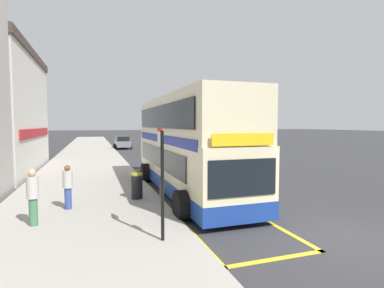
# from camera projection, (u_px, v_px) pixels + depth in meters

# --- Properties ---
(ground_plane) EXTENTS (260.00, 260.00, 0.00)m
(ground_plane) POSITION_uv_depth(u_px,v_px,m) (146.00, 149.00, 38.60)
(ground_plane) COLOR #333335
(pavement_near) EXTENTS (6.00, 76.00, 0.14)m
(pavement_near) POSITION_uv_depth(u_px,v_px,m) (89.00, 150.00, 36.38)
(pavement_near) COLOR #A39E93
(pavement_near) RESTS_ON ground
(double_decker_bus) EXTENTS (3.23, 11.12, 4.40)m
(double_decker_bus) POSITION_uv_depth(u_px,v_px,m) (186.00, 148.00, 13.91)
(double_decker_bus) COLOR beige
(double_decker_bus) RESTS_ON ground
(bus_bay_markings) EXTENTS (2.83, 14.84, 0.01)m
(bus_bay_markings) POSITION_uv_depth(u_px,v_px,m) (184.00, 192.00, 13.93)
(bus_bay_markings) COLOR yellow
(bus_bay_markings) RESTS_ON ground
(bus_stop_sign) EXTENTS (0.09, 0.51, 2.93)m
(bus_stop_sign) POSITION_uv_depth(u_px,v_px,m) (162.00, 175.00, 7.74)
(bus_stop_sign) COLOR black
(bus_stop_sign) RESTS_ON pavement_near
(parked_car_teal_ahead) EXTENTS (2.09, 4.20, 1.62)m
(parked_car_teal_ahead) POSITION_uv_depth(u_px,v_px,m) (178.00, 145.00, 34.17)
(parked_car_teal_ahead) COLOR #196066
(parked_car_teal_ahead) RESTS_ON ground
(parked_car_grey_behind) EXTENTS (2.09, 4.20, 1.62)m
(parked_car_grey_behind) POSITION_uv_depth(u_px,v_px,m) (123.00, 143.00, 38.72)
(parked_car_grey_behind) COLOR slate
(parked_car_grey_behind) RESTS_ON ground
(pedestrian_waiting_near_sign) EXTENTS (0.34, 0.34, 1.58)m
(pedestrian_waiting_near_sign) POSITION_uv_depth(u_px,v_px,m) (68.00, 185.00, 10.60)
(pedestrian_waiting_near_sign) COLOR #33478C
(pedestrian_waiting_near_sign) RESTS_ON pavement_near
(pedestrian_further_back) EXTENTS (0.34, 0.34, 1.70)m
(pedestrian_further_back) POSITION_uv_depth(u_px,v_px,m) (33.00, 195.00, 8.85)
(pedestrian_further_back) COLOR #3F724C
(pedestrian_further_back) RESTS_ON pavement_near
(litter_bin) EXTENTS (0.47, 0.47, 1.04)m
(litter_bin) POSITION_uv_depth(u_px,v_px,m) (137.00, 186.00, 12.13)
(litter_bin) COLOR black
(litter_bin) RESTS_ON pavement_near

